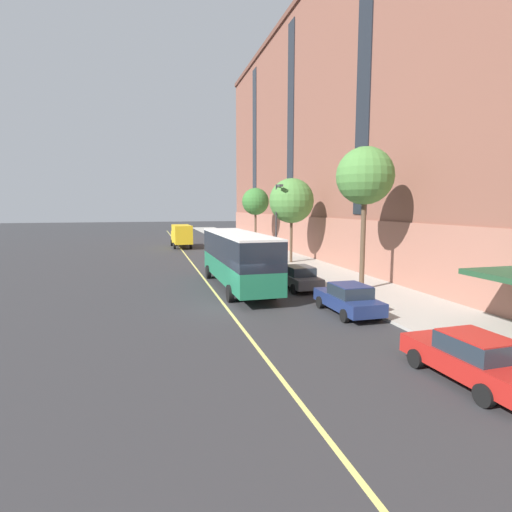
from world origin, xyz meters
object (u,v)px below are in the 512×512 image
object	(u,v)px
city_bus	(237,256)
fire_hydrant	(265,256)
street_tree_mid_block	(365,177)
street_lamp	(277,216)
street_tree_far_uptown	(292,201)
parked_car_navy_4	(348,299)
parked_car_white_0	(266,261)
parked_car_black_1	(224,242)
box_truck	(181,235)
parked_car_red_2	(471,358)
parked_car_black_3	(243,252)
street_tree_far_downtown	(255,202)
parked_car_darkgray_6	(299,277)

from	to	relation	value
city_bus	fire_hydrant	distance (m)	14.16
city_bus	street_tree_mid_block	world-z (taller)	street_tree_mid_block
city_bus	street_lamp	world-z (taller)	street_lamp
street_tree_far_uptown	street_lamp	distance (m)	2.31
city_bus	parked_car_navy_4	xyz separation A→B (m)	(4.05, -7.78, -1.37)
city_bus	parked_car_white_0	bearing A→B (deg)	59.50
street_tree_mid_block	parked_car_navy_4	bearing A→B (deg)	-126.31
parked_car_navy_4	parked_car_white_0	bearing A→B (deg)	89.94
parked_car_black_1	box_truck	xyz separation A→B (m)	(-5.42, 2.13, 0.95)
parked_car_red_2	parked_car_black_3	distance (m)	30.64
fire_hydrant	parked_car_black_3	bearing A→B (deg)	136.21
street_lamp	street_tree_far_downtown	bearing A→B (deg)	83.15
parked_car_black_1	box_truck	world-z (taller)	box_truck
street_tree_far_downtown	parked_car_white_0	bearing A→B (deg)	-101.70
street_tree_far_uptown	fire_hydrant	distance (m)	6.41
parked_car_white_0	street_lamp	distance (m)	4.82
parked_car_red_2	street_tree_far_downtown	world-z (taller)	street_tree_far_downtown
city_bus	parked_car_red_2	size ratio (longest dim) A/B	2.71
parked_car_red_2	street_tree_far_uptown	xyz separation A→B (m)	(3.59, 26.08, 5.20)
street_lamp	parked_car_black_1	bearing A→B (deg)	96.37
parked_car_white_0	parked_car_black_3	distance (m)	7.74
box_truck	street_lamp	xyz separation A→B (m)	(7.28, -18.74, 2.85)
parked_car_black_1	street_lamp	size ratio (longest dim) A/B	0.64
parked_car_black_1	street_tree_mid_block	world-z (taller)	street_tree_mid_block
parked_car_red_2	parked_car_navy_4	world-z (taller)	same
fire_hydrant	parked_car_navy_4	bearing A→B (deg)	-94.51
street_tree_far_uptown	street_tree_far_downtown	distance (m)	13.22
parked_car_darkgray_6	street_tree_far_uptown	xyz separation A→B (m)	(3.60, 11.36, 5.20)
parked_car_white_0	parked_car_red_2	bearing A→B (deg)	-90.49
street_tree_far_downtown	parked_car_black_3	bearing A→B (deg)	-112.72
city_bus	parked_car_red_2	bearing A→B (deg)	-76.40
parked_car_darkgray_6	fire_hydrant	size ratio (longest dim) A/B	6.33
fire_hydrant	parked_car_red_2	bearing A→B (deg)	-93.59
parked_car_navy_4	street_tree_mid_block	xyz separation A→B (m)	(3.41, 4.64, 6.50)
parked_car_darkgray_6	street_tree_far_uptown	bearing A→B (deg)	72.42
parked_car_red_2	fire_hydrant	bearing A→B (deg)	86.41
city_bus	parked_car_black_1	world-z (taller)	city_bus
box_truck	fire_hydrant	size ratio (longest dim) A/B	10.47
city_bus	parked_car_darkgray_6	xyz separation A→B (m)	(3.86, -1.28, -1.37)
city_bus	parked_car_black_1	bearing A→B (deg)	81.39
box_truck	street_tree_mid_block	size ratio (longest dim) A/B	0.84
street_tree_mid_block	street_tree_far_downtown	world-z (taller)	street_tree_mid_block
street_tree_mid_block	city_bus	bearing A→B (deg)	157.19
parked_car_navy_4	box_truck	size ratio (longest dim) A/B	0.60
street_lamp	parked_car_white_0	bearing A→B (deg)	-125.47
parked_car_black_3	street_tree_far_downtown	world-z (taller)	street_tree_far_downtown
parked_car_navy_4	fire_hydrant	bearing A→B (deg)	85.49
parked_car_red_2	parked_car_black_1	bearing A→B (deg)	89.93
parked_car_red_2	parked_car_navy_4	size ratio (longest dim) A/B	1.01
box_truck	fire_hydrant	xyz separation A→B (m)	(7.18, -15.19, -1.24)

